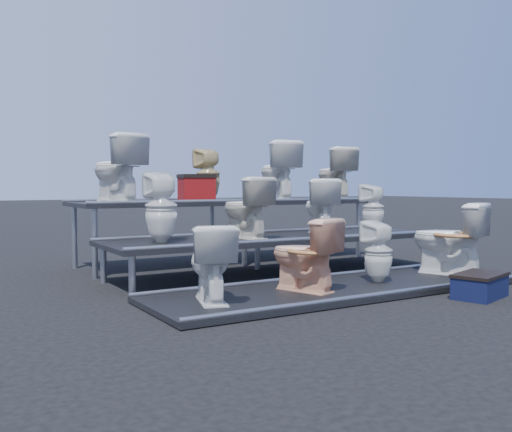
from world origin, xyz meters
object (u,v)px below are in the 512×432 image
toilet_11 (334,174)px  step_stool (480,287)px  toilet_10 (278,171)px  toilet_9 (208,174)px  toilet_8 (117,169)px  red_crate (196,190)px  toilet_6 (320,207)px  toilet_0 (211,263)px  toilet_1 (304,254)px  toilet_7 (373,208)px  toilet_3 (448,238)px  toilet_2 (378,252)px  toilet_4 (161,207)px  toilet_5 (245,208)px

toilet_11 → step_stool: toilet_11 is taller
toilet_10 → toilet_9: bearing=11.8°
toilet_8 → red_crate: bearing=168.6°
toilet_8 → toilet_6: bearing=136.8°
toilet_0 → toilet_1: (0.99, 0.00, 0.01)m
red_crate → toilet_11: bearing=7.5°
toilet_1 → toilet_6: toilet_6 is taller
toilet_6 → toilet_9: (-0.93, 1.30, 0.42)m
toilet_10 → red_crate: toilet_10 is taller
toilet_6 → toilet_7: bearing=-155.8°
toilet_3 → red_crate: bearing=-74.4°
toilet_2 → toilet_3: toilet_3 is taller
toilet_6 → toilet_3: bearing=147.1°
toilet_4 → step_stool: bearing=142.1°
toilet_8 → toilet_10: bearing=167.5°
toilet_0 → toilet_4: (0.06, 1.30, 0.44)m
toilet_7 → red_crate: size_ratio=1.45×
toilet_3 → toilet_10: toilet_10 is taller
toilet_1 → toilet_3: (2.03, 0.00, 0.06)m
toilet_2 → red_crate: 2.83m
toilet_0 → step_stool: bearing=176.4°
toilet_2 → toilet_8: 3.38m
toilet_4 → toilet_8: bearing=-81.4°
toilet_6 → toilet_8: toilet_8 is taller
toilet_2 → red_crate: bearing=-74.4°
toilet_9 → red_crate: size_ratio=1.66×
toilet_5 → toilet_8: toilet_8 is taller
toilet_5 → red_crate: bearing=-95.2°
toilet_1 → toilet_5: (0.10, 1.30, 0.40)m
toilet_4 → toilet_8: 1.37m
toilet_5 → red_crate: red_crate is taller
toilet_4 → toilet_5: (1.03, 0.00, -0.03)m
toilet_2 → toilet_10: size_ratio=0.76×
toilet_1 → toilet_6: (1.19, 1.30, 0.39)m
toilet_0 → toilet_11: 4.41m
toilet_0 → step_stool: toilet_0 is taller
toilet_4 → red_crate: 1.68m
toilet_11 → red_crate: toilet_11 is taller
toilet_10 → red_crate: bearing=10.9°
toilet_0 → toilet_2: toilet_0 is taller
red_crate → toilet_5: bearing=-81.8°
toilet_11 → step_stool: bearing=84.1°
toilet_10 → toilet_0: bearing=59.1°
toilet_5 → toilet_7: toilet_5 is taller
toilet_7 → toilet_11: size_ratio=0.80×
toilet_4 → toilet_0: bearing=92.5°
toilet_6 → toilet_11: toilet_11 is taller
toilet_2 → step_stool: bearing=114.5°
toilet_11 → toilet_7: bearing=84.2°
toilet_3 → toilet_9: bearing=-76.6°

